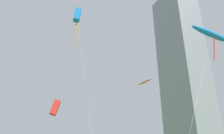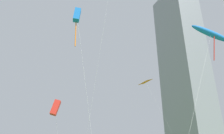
# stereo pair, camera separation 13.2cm
# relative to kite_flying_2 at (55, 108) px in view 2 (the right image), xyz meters

# --- Properties ---
(kite_flying_2) EXTENTS (2.17, 4.17, 11.51)m
(kite_flying_2) POSITION_rel_kite_flying_2_xyz_m (0.00, 0.00, 0.00)
(kite_flying_2) COLOR silver
(kite_flying_2) RESTS_ON ground
(kite_flying_3) EXTENTS (10.92, 6.51, 16.81)m
(kite_flying_3) POSITION_rel_kite_flying_2_xyz_m (17.57, -13.81, 5.34)
(kite_flying_3) COLOR silver
(kite_flying_3) RESTS_ON ground
(kite_flying_4) EXTENTS (3.04, 1.10, 17.43)m
(kite_flying_4) POSITION_rel_kite_flying_2_xyz_m (2.82, -13.99, 6.15)
(kite_flying_4) COLOR silver
(kite_flying_4) RESTS_ON ground
(kite_flying_6) EXTENTS (8.73, 5.27, 21.11)m
(kite_flying_6) POSITION_rel_kite_flying_2_xyz_m (17.87, 13.87, 10.07)
(kite_flying_6) COLOR silver
(kite_flying_6) RESTS_ON ground
(distant_highrise_0) EXTENTS (20.84, 26.66, 99.89)m
(distant_highrise_0) POSITION_rel_kite_flying_2_xyz_m (56.20, 71.69, 39.65)
(distant_highrise_0) COLOR gray
(distant_highrise_0) RESTS_ON ground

